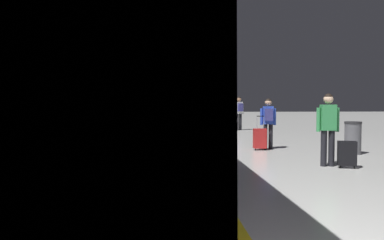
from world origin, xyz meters
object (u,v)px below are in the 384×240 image
Objects in this scene: suitcase_far at (233,123)px; waste_bin at (353,138)px; suitcase_near at (347,153)px; passenger_far at (239,110)px; passenger_mid at (268,119)px; passenger_near at (328,124)px; high_speed_train at (112,62)px; suitcase_mid at (260,138)px.

suitcase_far is 9.46m from waste_bin.
passenger_far reaches higher than suitcase_near.
passenger_mid is 1.49× the size of suitcase_far.
suitcase_near is (0.32, -0.26, -0.63)m from passenger_near.
waste_bin is at bearing 50.31° from passenger_near.
suitcase_near is at bearing -76.96° from passenger_mid.
suitcase_near is 2.49m from waste_bin.
high_speed_train is 10.84m from passenger_far.
passenger_near is at bearing -91.19° from passenger_far.
high_speed_train is 6.23m from suitcase_near.
waste_bin is at bearing -0.74° from high_speed_train.
suitcase_mid is at bearing -94.87° from suitcase_far.
passenger_near is 3.11m from suitcase_mid.
suitcase_mid is (-1.12, 3.21, 0.03)m from suitcase_near.
high_speed_train reaches higher than passenger_far.
high_speed_train is at bearing -167.19° from suitcase_mid.
suitcase_far reaches higher than suitcase_near.
suitcase_mid reaches higher than waste_bin.
suitcase_mid is at bearing 105.07° from passenger_near.
waste_bin is (2.05, -1.29, -0.47)m from passenger_mid.
passenger_near is 1.57× the size of suitcase_mid.
suitcase_far reaches higher than waste_bin.
suitcase_mid is 8.28m from suitcase_far.
high_speed_train is 37.20× the size of waste_bin.
passenger_near is at bearing -21.32° from high_speed_train.
suitcase_mid is (-0.32, -0.23, -0.57)m from passenger_mid.
suitcase_far reaches higher than suitcase_mid.
suitcase_near is 0.34× the size of passenger_far.
suitcase_mid is (-0.79, 2.95, -0.59)m from passenger_near.
passenger_mid reaches higher than suitcase_far.
passenger_far is (5.30, 9.34, -1.46)m from high_speed_train.
high_speed_train is 32.39× the size of suitcase_mid.
high_speed_train reaches higher than passenger_mid.
suitcase_far is at bearing 90.46° from passenger_near.
passenger_mid is 0.69m from suitcase_mid.
high_speed_train is 5.66m from passenger_near.
suitcase_near is at bearing -22.58° from high_speed_train.
suitcase_near is at bearing -70.86° from suitcase_mid.
passenger_far is at bearing 88.81° from passenger_near.
passenger_near is 1.56× the size of suitcase_far.
high_speed_train is 4.88m from suitcase_mid.
waste_bin reaches higher than suitcase_near.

